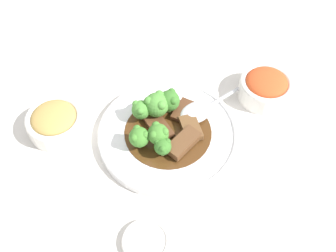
% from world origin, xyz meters
% --- Properties ---
extents(ground_plane, '(4.00, 4.00, 0.00)m').
position_xyz_m(ground_plane, '(0.00, 0.00, 0.00)').
color(ground_plane, silver).
extents(main_plate, '(0.28, 0.28, 0.02)m').
position_xyz_m(main_plate, '(0.00, 0.00, 0.01)').
color(main_plate, white).
rests_on(main_plate, ground_plane).
extents(beef_strip_0, '(0.07, 0.08, 0.01)m').
position_xyz_m(beef_strip_0, '(-0.00, 0.02, 0.02)').
color(beef_strip_0, '#56331E').
rests_on(beef_strip_0, main_plate).
extents(beef_strip_1, '(0.07, 0.06, 0.01)m').
position_xyz_m(beef_strip_1, '(0.02, -0.04, 0.03)').
color(beef_strip_1, brown).
rests_on(beef_strip_1, main_plate).
extents(beef_strip_2, '(0.08, 0.06, 0.02)m').
position_xyz_m(beef_strip_2, '(-0.02, -0.04, 0.03)').
color(beef_strip_2, brown).
rests_on(beef_strip_2, main_plate).
extents(beef_strip_3, '(0.06, 0.03, 0.01)m').
position_xyz_m(beef_strip_3, '(0.06, -0.01, 0.02)').
color(beef_strip_3, '#56331E').
rests_on(beef_strip_3, main_plate).
extents(broccoli_floret_0, '(0.05, 0.05, 0.05)m').
position_xyz_m(broccoli_floret_0, '(0.03, 0.04, 0.05)').
color(broccoli_floret_0, '#7FA84C').
rests_on(broccoli_floret_0, main_plate).
extents(broccoli_floret_1, '(0.04, 0.04, 0.05)m').
position_xyz_m(broccoli_floret_1, '(-0.03, 0.01, 0.05)').
color(broccoli_floret_1, '#7FA84C').
rests_on(broccoli_floret_1, main_plate).
extents(broccoli_floret_2, '(0.04, 0.04, 0.04)m').
position_xyz_m(broccoli_floret_2, '(0.01, 0.06, 0.04)').
color(broccoli_floret_2, '#8EB756').
rests_on(broccoli_floret_2, main_plate).
extents(broccoli_floret_3, '(0.04, 0.04, 0.05)m').
position_xyz_m(broccoli_floret_3, '(0.05, 0.02, 0.05)').
color(broccoli_floret_3, '#7FA84C').
rests_on(broccoli_floret_3, main_plate).
extents(broccoli_floret_4, '(0.04, 0.04, 0.05)m').
position_xyz_m(broccoli_floret_4, '(-0.05, 0.04, 0.05)').
color(broccoli_floret_4, '#7FA84C').
rests_on(broccoli_floret_4, main_plate).
extents(broccoli_floret_5, '(0.03, 0.03, 0.04)m').
position_xyz_m(broccoli_floret_5, '(-0.05, -0.01, 0.04)').
color(broccoli_floret_5, '#8EB756').
rests_on(broccoli_floret_5, main_plate).
extents(serving_spoon, '(0.23, 0.16, 0.01)m').
position_xyz_m(serving_spoon, '(0.07, -0.05, 0.03)').
color(serving_spoon, silver).
rests_on(serving_spoon, main_plate).
extents(side_bowl_kimchi, '(0.11, 0.11, 0.06)m').
position_xyz_m(side_bowl_kimchi, '(0.17, -0.15, 0.03)').
color(side_bowl_kimchi, white).
rests_on(side_bowl_kimchi, ground_plane).
extents(side_bowl_appetizer, '(0.11, 0.11, 0.05)m').
position_xyz_m(side_bowl_appetizer, '(-0.07, 0.21, 0.03)').
color(side_bowl_appetizer, white).
rests_on(side_bowl_appetizer, ground_plane).
extents(sauce_dish, '(0.08, 0.08, 0.01)m').
position_xyz_m(sauce_dish, '(-0.21, -0.05, 0.01)').
color(sauce_dish, white).
rests_on(sauce_dish, ground_plane).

